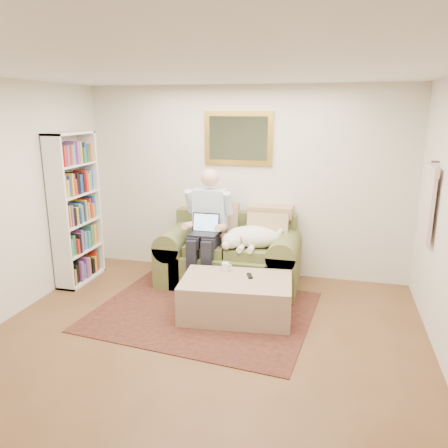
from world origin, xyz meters
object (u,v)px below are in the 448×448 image
at_px(laptop, 205,229).
at_px(bookshelf, 75,209).
at_px(sofa, 230,261).
at_px(sleeping_dog, 253,237).
at_px(ottoman, 236,298).
at_px(seated_man, 206,230).
at_px(coffee_mug, 225,267).

distance_m(laptop, bookshelf, 1.75).
bearing_deg(sofa, sleeping_dog, -15.74).
bearing_deg(ottoman, laptop, 129.80).
xyz_separation_m(seated_man, ottoman, (0.58, -0.76, -0.55)).
relative_size(coffee_mug, bookshelf, 0.05).
relative_size(sofa, ottoman, 1.50).
bearing_deg(coffee_mug, ottoman, -50.61).
bearing_deg(coffee_mug, seated_man, 126.09).
relative_size(ottoman, bookshelf, 0.61).
height_order(sleeping_dog, bookshelf, bookshelf).
bearing_deg(bookshelf, sofa, 11.41).
bearing_deg(ottoman, sleeping_dog, 88.41).
xyz_separation_m(laptop, bookshelf, (-1.73, -0.17, 0.19)).
bearing_deg(sofa, coffee_mug, -80.39).
bearing_deg(laptop, seated_man, 90.00).
distance_m(seated_man, laptop, 0.08).
height_order(laptop, ottoman, laptop).
bearing_deg(ottoman, bookshelf, 167.16).
distance_m(sofa, bookshelf, 2.16).
xyz_separation_m(laptop, coffee_mug, (0.39, -0.47, -0.31)).
height_order(ottoman, bookshelf, bookshelf).
bearing_deg(bookshelf, laptop, 5.50).
bearing_deg(sleeping_dog, seated_man, -172.87).
bearing_deg(coffee_mug, sofa, 99.61).
bearing_deg(laptop, sofa, 41.02).
bearing_deg(sofa, seated_man, -148.55).
bearing_deg(sleeping_dog, ottoman, -91.59).
bearing_deg(sleeping_dog, sofa, 164.26).
distance_m(laptop, sleeping_dog, 0.63).
xyz_separation_m(sofa, coffee_mug, (0.12, -0.71, 0.18)).
distance_m(coffee_mug, bookshelf, 2.21).
relative_size(ottoman, coffee_mug, 12.20).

